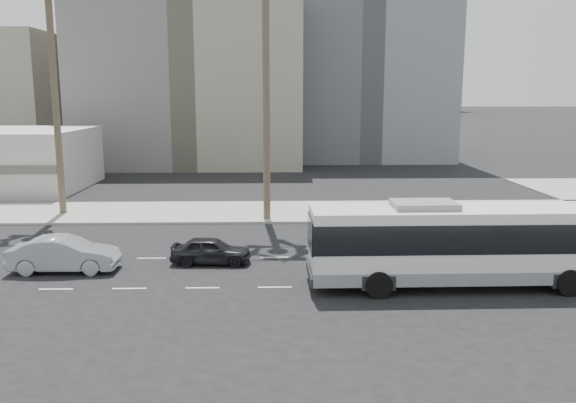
{
  "coord_description": "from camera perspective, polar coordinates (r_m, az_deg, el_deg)",
  "views": [
    {
      "loc": [
        -3.06,
        -23.12,
        7.91
      ],
      "look_at": [
        -2.35,
        4.0,
        2.89
      ],
      "focal_mm": 36.36,
      "sensor_mm": 36.0,
      "label": 1
    }
  ],
  "objects": [
    {
      "name": "ground",
      "position": [
        24.63,
        5.77,
        -8.31
      ],
      "size": [
        700.0,
        700.0,
        0.0
      ],
      "primitive_type": "plane",
      "color": "black",
      "rests_on": "ground"
    },
    {
      "name": "sidewalk_north",
      "position": [
        39.53,
        2.96,
        -0.97
      ],
      "size": [
        120.0,
        7.0,
        0.15
      ],
      "primitive_type": "cube",
      "color": "gray",
      "rests_on": "ground"
    },
    {
      "name": "midrise_beige_west",
      "position": [
        68.71,
        -9.17,
        11.26
      ],
      "size": [
        24.0,
        18.0,
        18.0
      ],
      "primitive_type": "cube",
      "color": "slate",
      "rests_on": "ground"
    },
    {
      "name": "midrise_gray_center",
      "position": [
        76.1,
        7.06,
        14.24
      ],
      "size": [
        20.0,
        20.0,
        26.0
      ],
      "primitive_type": "cube",
      "color": "slate",
      "rests_on": "ground"
    },
    {
      "name": "civic_tower",
      "position": [
        274.86,
        -1.34,
        16.94
      ],
      "size": [
        42.0,
        42.0,
        129.0
      ],
      "color": "beige",
      "rests_on": "ground"
    },
    {
      "name": "highrise_right",
      "position": [
        259.06,
        9.57,
        16.35
      ],
      "size": [
        26.0,
        26.0,
        70.0
      ],
      "primitive_type": "cube",
      "color": "slate",
      "rests_on": "ground"
    },
    {
      "name": "highrise_far",
      "position": [
        293.23,
        13.35,
        14.53
      ],
      "size": [
        22.0,
        22.0,
        60.0
      ],
      "primitive_type": "cube",
      "color": "slate",
      "rests_on": "ground"
    },
    {
      "name": "city_bus",
      "position": [
        25.18,
        16.58,
        -3.8
      ],
      "size": [
        12.54,
        3.07,
        3.6
      ],
      "rotation": [
        0.0,
        0.0,
        0.01
      ],
      "color": "silver",
      "rests_on": "ground"
    },
    {
      "name": "car_a",
      "position": [
        27.83,
        -7.54,
        -4.76
      ],
      "size": [
        1.69,
        3.83,
        1.28
      ],
      "primitive_type": "imported",
      "rotation": [
        0.0,
        0.0,
        1.52
      ],
      "color": "black",
      "rests_on": "ground"
    },
    {
      "name": "car_b",
      "position": [
        28.23,
        -21.02,
        -4.84
      ],
      "size": [
        1.68,
        4.81,
        1.58
      ],
      "primitive_type": "imported",
      "rotation": [
        0.0,
        0.0,
        1.57
      ],
      "color": "#909399",
      "rests_on": "ground"
    }
  ]
}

